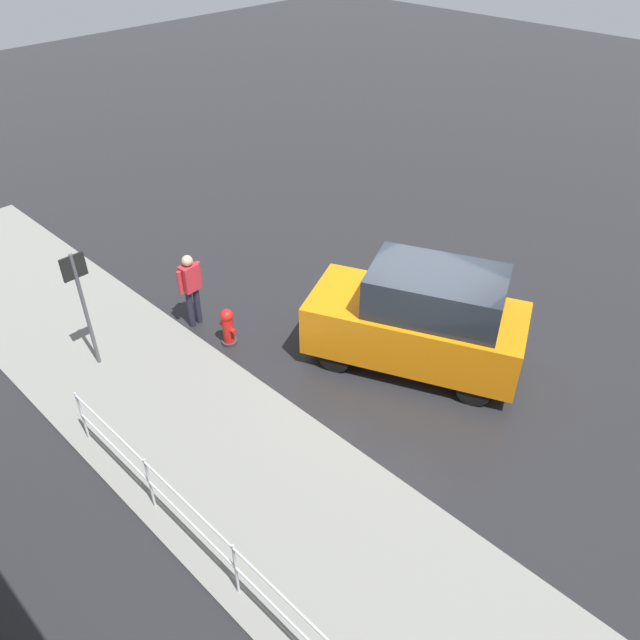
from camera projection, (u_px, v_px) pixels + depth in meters
name	position (u px, v px, depth m)	size (l,w,h in m)	color
ground_plane	(413.00, 355.00, 12.11)	(60.00, 60.00, 0.00)	black
kerb_strip	(248.00, 477.00, 9.67)	(24.00, 3.20, 0.04)	slate
moving_hatchback	(420.00, 319.00, 11.32)	(4.25, 3.13, 2.06)	orange
fire_hydrant	(228.00, 327.00, 12.17)	(0.42, 0.31, 0.80)	red
pedestrian	(191.00, 285.00, 12.37)	(0.26, 0.57, 1.62)	#B2262D
metal_railing	(235.00, 561.00, 7.74)	(7.74, 0.04, 1.05)	#B7BABF
sign_post	(81.00, 295.00, 10.97)	(0.07, 0.44, 2.40)	#4C4C51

